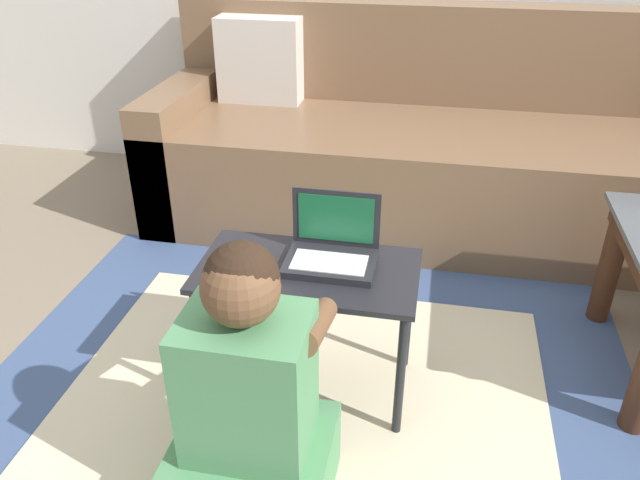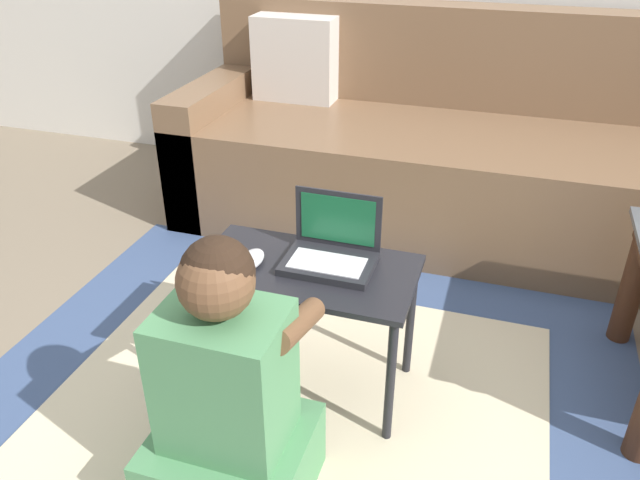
{
  "view_description": "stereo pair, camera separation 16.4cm",
  "coord_description": "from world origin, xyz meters",
  "px_view_note": "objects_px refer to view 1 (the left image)",
  "views": [
    {
      "loc": [
        0.25,
        -1.35,
        1.27
      ],
      "look_at": [
        -0.02,
        0.06,
        0.46
      ],
      "focal_mm": 35.0,
      "sensor_mm": 36.0,
      "label": 1
    },
    {
      "loc": [
        0.41,
        -1.3,
        1.27
      ],
      "look_at": [
        -0.02,
        0.06,
        0.46
      ],
      "focal_mm": 35.0,
      "sensor_mm": 36.0,
      "label": 2
    }
  ],
  "objects_px": {
    "laptop": "(332,252)",
    "person_seated": "(250,412)",
    "laptop_desk": "(308,285)",
    "computer_mouse": "(252,264)",
    "couch": "(427,152)"
  },
  "relations": [
    {
      "from": "couch",
      "to": "person_seated",
      "type": "bearing_deg",
      "value": -100.93
    },
    {
      "from": "couch",
      "to": "laptop",
      "type": "bearing_deg",
      "value": -100.52
    },
    {
      "from": "laptop",
      "to": "person_seated",
      "type": "xyz_separation_m",
      "value": [
        -0.1,
        -0.45,
        -0.15
      ]
    },
    {
      "from": "laptop",
      "to": "person_seated",
      "type": "relative_size",
      "value": 0.34
    },
    {
      "from": "laptop",
      "to": "computer_mouse",
      "type": "distance_m",
      "value": 0.21
    },
    {
      "from": "laptop",
      "to": "computer_mouse",
      "type": "height_order",
      "value": "laptop"
    },
    {
      "from": "couch",
      "to": "computer_mouse",
      "type": "bearing_deg",
      "value": -108.73
    },
    {
      "from": "couch",
      "to": "laptop",
      "type": "relative_size",
      "value": 9.68
    },
    {
      "from": "computer_mouse",
      "to": "person_seated",
      "type": "distance_m",
      "value": 0.42
    },
    {
      "from": "laptop_desk",
      "to": "couch",
      "type": "bearing_deg",
      "value": 77.2
    },
    {
      "from": "laptop_desk",
      "to": "person_seated",
      "type": "distance_m",
      "value": 0.42
    },
    {
      "from": "laptop_desk",
      "to": "computer_mouse",
      "type": "bearing_deg",
      "value": -167.67
    },
    {
      "from": "laptop_desk",
      "to": "computer_mouse",
      "type": "height_order",
      "value": "computer_mouse"
    },
    {
      "from": "computer_mouse",
      "to": "laptop_desk",
      "type": "bearing_deg",
      "value": 12.33
    },
    {
      "from": "laptop",
      "to": "computer_mouse",
      "type": "relative_size",
      "value": 2.22
    }
  ]
}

